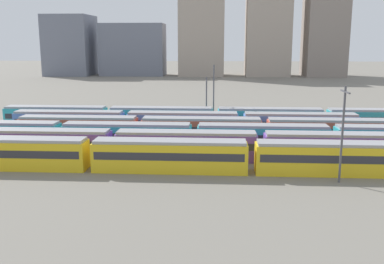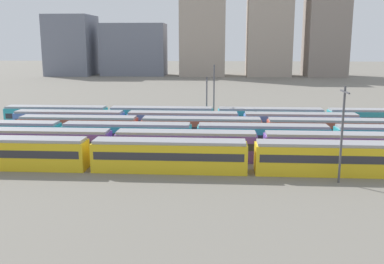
% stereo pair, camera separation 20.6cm
% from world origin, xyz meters
% --- Properties ---
extents(ground_plane, '(600.00, 600.00, 0.00)m').
position_xyz_m(ground_plane, '(0.00, 13.00, 0.00)').
color(ground_plane, slate).
extents(train_track_0, '(74.70, 3.06, 3.75)m').
position_xyz_m(train_track_0, '(22.56, 0.00, 1.90)').
color(train_track_0, yellow).
rests_on(train_track_0, ground_plane).
extents(train_track_1, '(93.60, 3.06, 3.75)m').
position_xyz_m(train_track_1, '(33.53, 5.20, 1.90)').
color(train_track_1, '#6B429E').
rests_on(train_track_1, ground_plane).
extents(train_track_2, '(74.70, 3.06, 3.75)m').
position_xyz_m(train_track_2, '(15.37, 10.40, 1.90)').
color(train_track_2, teal).
rests_on(train_track_2, ground_plane).
extents(train_track_4, '(55.80, 3.06, 3.75)m').
position_xyz_m(train_track_4, '(12.89, 20.80, 1.90)').
color(train_track_4, '#4C70BC').
rests_on(train_track_4, ground_plane).
extents(train_track_5, '(74.70, 3.06, 3.75)m').
position_xyz_m(train_track_5, '(18.12, 26.00, 1.90)').
color(train_track_5, teal).
rests_on(train_track_5, ground_plane).
extents(catenary_pole_0, '(0.24, 3.20, 10.41)m').
position_xyz_m(catenary_pole_0, '(31.77, -3.10, 5.76)').
color(catenary_pole_0, '#4C4C51').
rests_on(catenary_pole_0, ground_plane).
extents(catenary_pole_1, '(0.24, 3.20, 8.80)m').
position_xyz_m(catenary_pole_1, '(16.50, 28.72, 4.93)').
color(catenary_pole_1, '#4C4C51').
rests_on(catenary_pole_1, ground_plane).
extents(catenary_pole_3, '(0.24, 3.20, 10.97)m').
position_xyz_m(catenary_pole_3, '(17.79, 28.99, 6.05)').
color(catenary_pole_3, '#4C4C51').
rests_on(catenary_pole_3, ground_plane).
extents(distant_building_0, '(20.11, 21.63, 27.11)m').
position_xyz_m(distant_building_0, '(-49.94, 151.92, 13.55)').
color(distant_building_0, slate).
rests_on(distant_building_0, ground_plane).
extents(distant_building_1, '(28.96, 14.83, 23.33)m').
position_xyz_m(distant_building_1, '(-20.84, 151.92, 11.66)').
color(distant_building_1, slate).
rests_on(distant_building_1, ground_plane).
extents(distant_building_2, '(20.03, 18.43, 47.96)m').
position_xyz_m(distant_building_2, '(10.68, 151.92, 23.98)').
color(distant_building_2, '#A89989').
rests_on(distant_building_2, ground_plane).
extents(distant_building_3, '(19.34, 16.99, 51.20)m').
position_xyz_m(distant_building_3, '(40.17, 151.92, 25.60)').
color(distant_building_3, '#A89989').
rests_on(distant_building_3, ground_plane).
extents(distant_building_4, '(17.18, 19.06, 51.84)m').
position_xyz_m(distant_building_4, '(65.12, 151.92, 25.92)').
color(distant_building_4, gray).
rests_on(distant_building_4, ground_plane).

